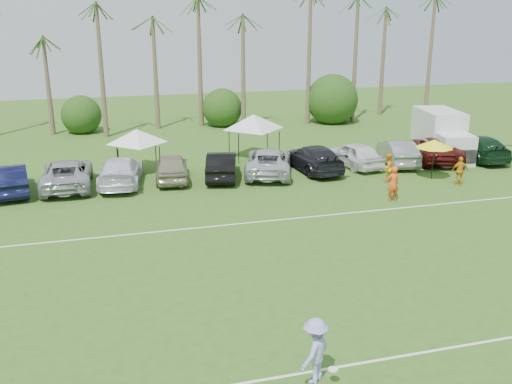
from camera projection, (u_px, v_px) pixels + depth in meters
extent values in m
cube|color=white|center=(290.00, 375.00, 15.92)|extent=(80.00, 0.10, 0.01)
cube|color=white|center=(208.00, 227.00, 26.95)|extent=(80.00, 0.10, 0.01)
cone|color=brown|center=(50.00, 67.00, 45.31)|extent=(0.44, 0.44, 11.00)
cone|color=brown|center=(104.00, 85.00, 46.78)|extent=(0.44, 0.44, 8.00)
cone|color=brown|center=(153.00, 77.00, 47.65)|extent=(0.44, 0.44, 9.00)
cone|color=brown|center=(200.00, 70.00, 48.52)|extent=(0.44, 0.44, 10.00)
cone|color=brown|center=(245.00, 63.00, 49.39)|extent=(0.44, 0.44, 11.00)
cone|color=brown|center=(299.00, 79.00, 51.11)|extent=(0.44, 0.44, 8.00)
cone|color=brown|center=(351.00, 72.00, 52.23)|extent=(0.44, 0.44, 9.00)
cone|color=brown|center=(400.00, 65.00, 53.36)|extent=(0.44, 0.44, 10.00)
cone|color=brown|center=(438.00, 58.00, 54.22)|extent=(0.44, 0.44, 11.00)
cylinder|color=brown|center=(82.00, 124.00, 48.18)|extent=(0.30, 0.30, 1.40)
sphere|color=#1B3E11|center=(81.00, 111.00, 47.85)|extent=(4.00, 4.00, 4.00)
cylinder|color=brown|center=(221.00, 117.00, 51.24)|extent=(0.30, 0.30, 1.40)
sphere|color=#1B3E11|center=(221.00, 105.00, 50.91)|extent=(4.00, 4.00, 4.00)
cylinder|color=brown|center=(325.00, 112.00, 53.79)|extent=(0.30, 0.30, 1.40)
sphere|color=#1B3E11|center=(325.00, 100.00, 53.46)|extent=(4.00, 4.00, 4.00)
imported|color=#FB561B|center=(393.00, 184.00, 30.40)|extent=(0.72, 0.49, 1.92)
imported|color=orange|center=(388.00, 168.00, 33.91)|extent=(1.00, 0.89, 1.72)
imported|color=orange|center=(460.00, 171.00, 33.23)|extent=(1.08, 0.67, 1.71)
cube|color=silver|center=(438.00, 127.00, 40.31)|extent=(3.12, 4.74, 2.38)
cube|color=silver|center=(455.00, 150.00, 37.71)|extent=(2.46, 2.08, 2.00)
cube|color=black|center=(459.00, 157.00, 37.11)|extent=(2.21, 0.67, 0.95)
cube|color=#E5590C|center=(454.00, 132.00, 40.55)|extent=(0.29, 1.50, 0.86)
cylinder|color=black|center=(439.00, 158.00, 37.98)|extent=(0.43, 0.89, 0.86)
cylinder|color=black|center=(467.00, 157.00, 38.14)|extent=(0.43, 0.89, 0.86)
cylinder|color=black|center=(418.00, 145.00, 41.78)|extent=(0.43, 0.89, 0.86)
cylinder|color=black|center=(443.00, 144.00, 41.94)|extent=(0.43, 0.89, 0.86)
cylinder|color=black|center=(119.00, 163.00, 34.78)|extent=(0.06, 0.06, 1.80)
cylinder|color=black|center=(160.00, 160.00, 35.42)|extent=(0.06, 0.06, 1.80)
cylinder|color=black|center=(117.00, 154.00, 37.08)|extent=(0.06, 0.06, 1.80)
cylinder|color=black|center=(156.00, 151.00, 37.71)|extent=(0.06, 0.06, 1.80)
pyramid|color=white|center=(136.00, 129.00, 35.71)|extent=(3.88, 3.88, 0.90)
cylinder|color=black|center=(239.00, 149.00, 37.88)|extent=(0.06, 0.06, 2.02)
cylinder|color=black|center=(279.00, 146.00, 38.60)|extent=(0.06, 0.06, 2.02)
cylinder|color=black|center=(229.00, 140.00, 40.48)|extent=(0.06, 0.06, 2.02)
cylinder|color=black|center=(267.00, 138.00, 41.20)|extent=(0.06, 0.06, 2.02)
pyramid|color=silver|center=(254.00, 114.00, 38.93)|extent=(4.36, 4.36, 1.01)
cylinder|color=black|center=(433.00, 162.00, 34.33)|extent=(0.05, 0.05, 2.20)
cone|color=yellow|center=(434.00, 144.00, 34.00)|extent=(2.20, 2.20, 0.50)
imported|color=#9B9ADB|center=(315.00, 351.00, 15.42)|extent=(1.40, 1.33, 1.90)
cylinder|color=white|center=(333.00, 369.00, 15.38)|extent=(0.27, 0.27, 0.03)
imported|color=black|center=(10.00, 179.00, 31.74)|extent=(2.45, 5.17, 1.64)
imported|color=#9FA2A6|center=(67.00, 174.00, 32.80)|extent=(2.88, 5.97, 1.64)
imported|color=white|center=(121.00, 171.00, 33.37)|extent=(3.10, 5.92, 1.64)
imported|color=gray|center=(172.00, 167.00, 34.22)|extent=(2.44, 4.99, 1.64)
imported|color=black|center=(222.00, 165.00, 34.65)|extent=(2.89, 5.24, 1.64)
imported|color=#B4B8BD|center=(269.00, 162.00, 35.46)|extent=(4.44, 6.45, 1.64)
imported|color=black|center=(313.00, 158.00, 36.29)|extent=(2.66, 5.78, 1.64)
imported|color=white|center=(355.00, 154.00, 37.29)|extent=(2.52, 5.01, 1.64)
imported|color=gray|center=(398.00, 152.00, 37.84)|extent=(2.82, 5.23, 1.64)
imported|color=#4B110E|center=(436.00, 149.00, 38.74)|extent=(4.61, 6.47, 1.64)
imported|color=black|center=(478.00, 147.00, 39.15)|extent=(2.83, 5.84, 1.64)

